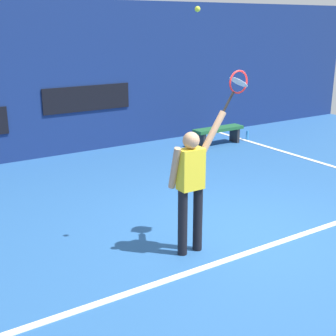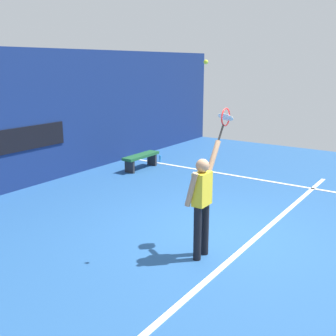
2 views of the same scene
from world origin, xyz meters
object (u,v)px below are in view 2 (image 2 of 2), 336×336
(tennis_player, at_px, (202,200))
(water_bottle, at_px, (160,159))
(tennis_ball, at_px, (206,62))
(tennis_racket, at_px, (225,119))
(court_bench, at_px, (141,158))

(tennis_player, height_order, water_bottle, tennis_player)
(tennis_player, distance_m, water_bottle, 6.79)
(tennis_ball, xyz_separation_m, water_bottle, (4.97, 4.42, -3.06))
(tennis_player, relative_size, tennis_ball, 28.26)
(tennis_player, bearing_deg, water_bottle, 41.38)
(tennis_player, xyz_separation_m, tennis_racket, (0.73, -0.00, 1.23))
(tennis_ball, bearing_deg, water_bottle, 41.65)
(tennis_player, xyz_separation_m, water_bottle, (5.05, 4.45, -0.89))
(court_bench, bearing_deg, tennis_player, -132.31)
(water_bottle, bearing_deg, tennis_racket, -134.15)
(tennis_racket, relative_size, tennis_ball, 8.83)
(tennis_racket, distance_m, tennis_ball, 1.14)
(tennis_racket, height_order, water_bottle, tennis_racket)
(tennis_ball, height_order, court_bench, tennis_ball)
(tennis_player, distance_m, tennis_racket, 1.43)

